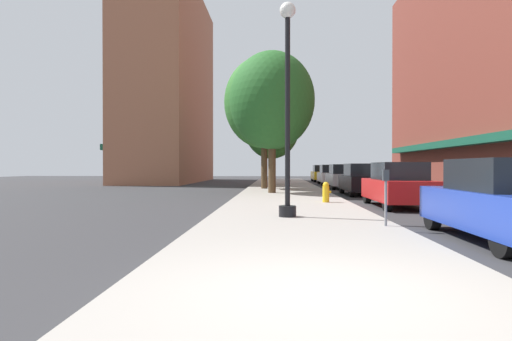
% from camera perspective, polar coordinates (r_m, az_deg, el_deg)
% --- Properties ---
extents(ground_plane, '(90.00, 90.00, 0.00)m').
position_cam_1_polar(ground_plane, '(23.25, 13.87, -3.20)').
color(ground_plane, '#2D2D30').
extents(sidewalk_slab, '(4.80, 50.00, 0.12)m').
position_cam_1_polar(sidewalk_slab, '(23.81, 3.89, -2.95)').
color(sidewalk_slab, gray).
rests_on(sidewalk_slab, ground).
extents(building_far_background, '(6.80, 18.00, 18.63)m').
position_cam_1_polar(building_far_background, '(43.76, -11.46, 10.76)').
color(building_far_background, '#9E6047').
rests_on(building_far_background, ground).
extents(lamppost, '(0.48, 0.48, 5.90)m').
position_cam_1_polar(lamppost, '(11.94, 4.23, 8.71)').
color(lamppost, black).
rests_on(lamppost, sidewalk_slab).
extents(fire_hydrant, '(0.33, 0.26, 0.79)m').
position_cam_1_polar(fire_hydrant, '(16.82, 9.30, -2.83)').
color(fire_hydrant, gold).
rests_on(fire_hydrant, sidewalk_slab).
extents(parking_meter_near, '(0.14, 0.09, 1.31)m').
position_cam_1_polar(parking_meter_near, '(10.41, 16.89, -2.54)').
color(parking_meter_near, slate).
rests_on(parking_meter_near, sidewalk_slab).
extents(tree_near, '(4.50, 4.50, 7.47)m').
position_cam_1_polar(tree_near, '(22.88, 2.15, 9.28)').
color(tree_near, '#4C3823').
rests_on(tree_near, sidewalk_slab).
extents(tree_mid, '(5.07, 5.07, 8.37)m').
position_cam_1_polar(tree_mid, '(27.39, 1.11, 9.04)').
color(tree_mid, '#4C3823').
rests_on(tree_mid, sidewalk_slab).
extents(tree_far, '(4.30, 4.30, 6.94)m').
position_cam_1_polar(tree_far, '(33.20, 2.10, 5.81)').
color(tree_far, '#422D1E').
rests_on(tree_far, sidewalk_slab).
extents(car_blue, '(1.80, 4.30, 1.66)m').
position_cam_1_polar(car_blue, '(9.84, 29.98, -3.58)').
color(car_blue, black).
rests_on(car_blue, ground).
extents(car_red, '(1.80, 4.30, 1.66)m').
position_cam_1_polar(car_red, '(16.68, 18.35, -1.89)').
color(car_red, black).
rests_on(car_red, ground).
extents(car_black, '(1.80, 4.30, 1.66)m').
position_cam_1_polar(car_black, '(23.24, 13.86, -1.21)').
color(car_black, black).
rests_on(car_black, ground).
extents(car_silver, '(1.80, 4.30, 1.66)m').
position_cam_1_polar(car_silver, '(29.63, 11.42, -0.83)').
color(car_silver, black).
rests_on(car_silver, ground).
extents(car_white, '(1.80, 4.30, 1.66)m').
position_cam_1_polar(car_white, '(36.01, 9.86, -0.59)').
color(car_white, black).
rests_on(car_white, ground).
extents(car_yellow, '(1.80, 4.30, 1.66)m').
position_cam_1_polar(car_yellow, '(42.85, 8.71, -0.42)').
color(car_yellow, black).
rests_on(car_yellow, ground).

